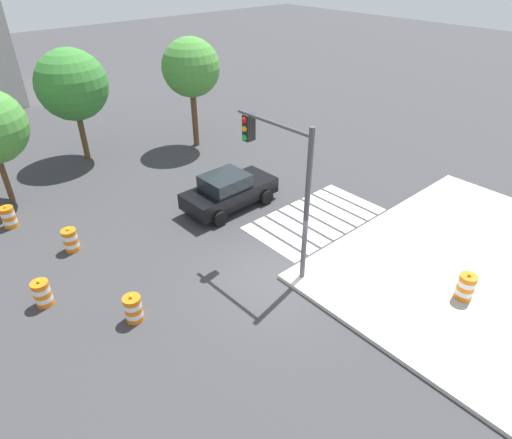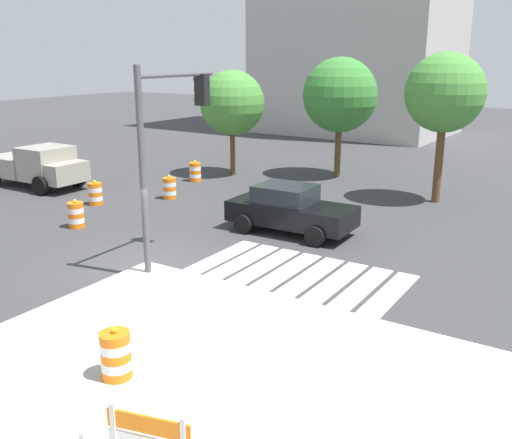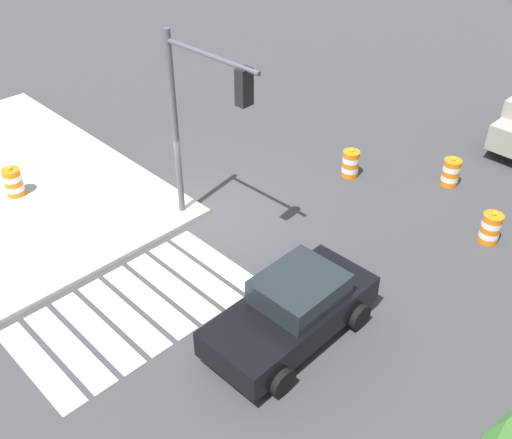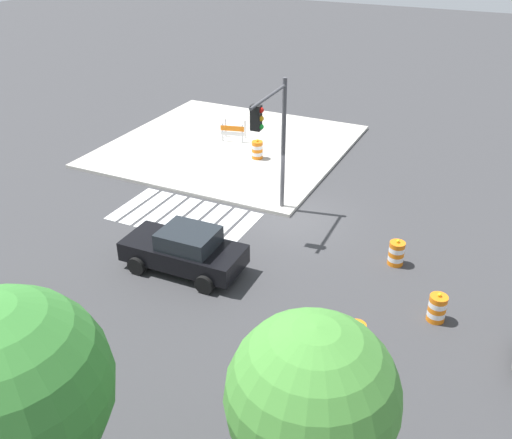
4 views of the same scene
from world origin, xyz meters
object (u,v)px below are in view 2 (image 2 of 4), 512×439
(pickup_truck, at_px, (39,166))
(traffic_barrel_median_far, at_px, (169,188))
(traffic_barrel_median_near, at_px, (195,172))
(street_tree_streetside_near, at_px, (340,95))
(traffic_barrel_on_sidewalk, at_px, (116,355))
(traffic_barrel_near_corner, at_px, (76,215))
(traffic_barrel_crosswalk_end, at_px, (95,194))
(street_tree_streetside_mid, at_px, (232,103))
(sports_car, at_px, (290,209))
(traffic_light_pole, at_px, (168,130))
(street_tree_streetside_far, at_px, (445,93))

(pickup_truck, bearing_deg, traffic_barrel_median_far, 12.98)
(traffic_barrel_median_near, height_order, street_tree_streetside_near, street_tree_streetside_near)
(traffic_barrel_on_sidewalk, bearing_deg, traffic_barrel_median_far, 126.86)
(traffic_barrel_near_corner, height_order, street_tree_streetside_near, street_tree_streetside_near)
(pickup_truck, relative_size, traffic_barrel_crosswalk_end, 5.06)
(traffic_barrel_on_sidewalk, height_order, street_tree_streetside_mid, street_tree_streetside_mid)
(street_tree_streetside_mid, bearing_deg, traffic_barrel_median_far, -84.03)
(pickup_truck, distance_m, traffic_barrel_crosswalk_end, 4.74)
(traffic_barrel_crosswalk_end, distance_m, street_tree_streetside_near, 12.49)
(sports_car, xyz_separation_m, traffic_light_pole, (-1.31, -4.57, 3.10))
(traffic_barrel_on_sidewalk, relative_size, street_tree_streetside_near, 0.18)
(traffic_barrel_near_corner, distance_m, traffic_barrel_median_far, 4.99)
(traffic_barrel_near_corner, bearing_deg, pickup_truck, 151.80)
(traffic_barrel_median_near, distance_m, street_tree_streetside_mid, 3.89)
(traffic_barrel_crosswalk_end, distance_m, traffic_light_pole, 8.78)
(traffic_barrel_near_corner, bearing_deg, traffic_barrel_median_far, 89.87)
(traffic_barrel_on_sidewalk, distance_m, traffic_light_pole, 7.14)
(street_tree_streetside_near, bearing_deg, traffic_light_pole, -84.91)
(street_tree_streetside_mid, bearing_deg, street_tree_streetside_near, 27.73)
(traffic_barrel_median_near, relative_size, traffic_light_pole, 0.19)
(sports_car, bearing_deg, street_tree_streetside_mid, 135.90)
(traffic_barrel_crosswalk_end, relative_size, traffic_light_pole, 0.19)
(street_tree_streetside_near, bearing_deg, traffic_barrel_median_far, -117.00)
(traffic_barrel_median_near, xyz_separation_m, street_tree_streetside_mid, (0.70, 2.19, 3.14))
(traffic_barrel_crosswalk_end, distance_m, traffic_barrel_median_far, 3.04)
(sports_car, xyz_separation_m, street_tree_streetside_mid, (-7.22, 6.99, 2.78))
(traffic_barrel_crosswalk_end, height_order, street_tree_streetside_near, street_tree_streetside_near)
(traffic_barrel_crosswalk_end, height_order, street_tree_streetside_far, street_tree_streetside_far)
(pickup_truck, xyz_separation_m, traffic_barrel_crosswalk_end, (4.63, -0.88, -0.52))
(traffic_barrel_crosswalk_end, height_order, traffic_light_pole, traffic_light_pole)
(sports_car, xyz_separation_m, traffic_barrel_on_sidewalk, (1.93, -9.99, -0.21))
(sports_car, xyz_separation_m, street_tree_streetside_near, (-2.56, 9.44, 3.19))
(traffic_barrel_near_corner, height_order, traffic_barrel_median_near, same)
(traffic_barrel_crosswalk_end, bearing_deg, traffic_barrel_on_sidewalk, -40.87)
(traffic_barrel_near_corner, relative_size, traffic_barrel_median_near, 1.00)
(traffic_barrel_median_near, bearing_deg, traffic_light_pole, -54.84)
(pickup_truck, bearing_deg, traffic_barrel_near_corner, -28.20)
(street_tree_streetside_near, bearing_deg, sports_car, -74.83)
(street_tree_streetside_far, bearing_deg, traffic_barrel_near_corner, -132.76)
(street_tree_streetside_mid, height_order, street_tree_streetside_far, street_tree_streetside_far)
(traffic_barrel_on_sidewalk, bearing_deg, traffic_barrel_median_near, 123.64)
(traffic_barrel_near_corner, xyz_separation_m, traffic_barrel_median_far, (0.01, 4.99, 0.00))
(traffic_barrel_median_near, bearing_deg, traffic_barrel_crosswalk_end, -96.07)
(pickup_truck, relative_size, traffic_barrel_near_corner, 5.06)
(pickup_truck, bearing_deg, traffic_barrel_median_near, 42.91)
(traffic_barrel_on_sidewalk, xyz_separation_m, street_tree_streetside_far, (1.12, 16.94, 3.82))
(traffic_barrel_on_sidewalk, bearing_deg, sports_car, 100.96)
(traffic_barrel_crosswalk_end, bearing_deg, street_tree_streetside_near, 60.12)
(street_tree_streetside_near, bearing_deg, pickup_truck, -138.10)
(traffic_barrel_median_far, height_order, street_tree_streetside_near, street_tree_streetside_near)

